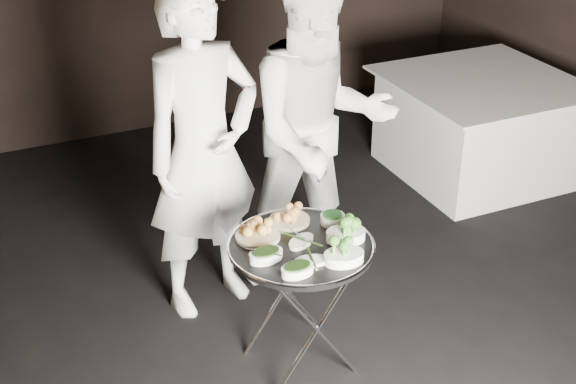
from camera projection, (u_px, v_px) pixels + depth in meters
name	position (u px, v px, depth m)	size (l,w,h in m)	color
floor	(339.00, 376.00, 4.18)	(6.00, 7.00, 0.05)	black
tray_stand	(301.00, 300.00, 4.04)	(0.49, 0.41, 0.71)	silver
serving_tray	(301.00, 246.00, 3.89)	(0.72, 0.72, 0.04)	black
potato_plate_a	(258.00, 232.00, 3.92)	(0.23, 0.23, 0.08)	beige
potato_plate_b	(289.00, 216.00, 4.06)	(0.21, 0.21, 0.08)	beige
greens_bowl	(333.00, 217.00, 4.05)	(0.13, 0.13, 0.07)	white
asparagus_plate_a	(301.00, 240.00, 3.89)	(0.19, 0.17, 0.03)	white
asparagus_plate_b	(312.00, 260.00, 3.74)	(0.18, 0.13, 0.03)	white
spinach_bowl_a	(266.00, 254.00, 3.75)	(0.17, 0.12, 0.07)	white
spinach_bowl_b	(297.00, 268.00, 3.65)	(0.17, 0.11, 0.07)	white
broccoli_bowl_a	(346.00, 233.00, 3.91)	(0.22, 0.18, 0.08)	white
broccoli_bowl_b	(344.00, 255.00, 3.74)	(0.21, 0.17, 0.08)	white
serving_utensils	(298.00, 229.00, 3.92)	(0.57, 0.40, 0.01)	silver
waiter_left	(203.00, 152.00, 4.30)	(0.70, 0.46, 1.91)	white
waiter_right	(320.00, 130.00, 4.54)	(0.93, 0.72, 1.91)	white
dining_table	(479.00, 127.00, 6.03)	(1.31, 1.31, 0.75)	white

